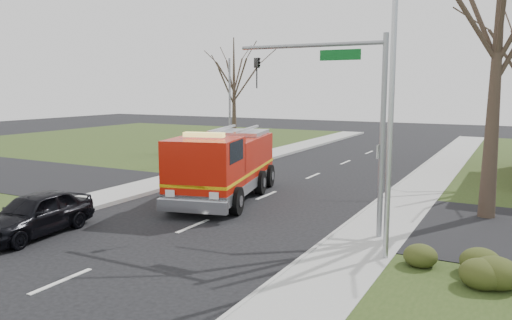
% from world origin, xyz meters
% --- Properties ---
extents(ground, '(120.00, 120.00, 0.00)m').
position_xyz_m(ground, '(0.00, 0.00, 0.00)').
color(ground, black).
rests_on(ground, ground).
extents(sidewalk_right, '(2.40, 80.00, 0.15)m').
position_xyz_m(sidewalk_right, '(6.20, 0.00, 0.07)').
color(sidewalk_right, gray).
rests_on(sidewalk_right, ground).
extents(sidewalk_left, '(2.40, 80.00, 0.15)m').
position_xyz_m(sidewalk_left, '(-6.20, 0.00, 0.07)').
color(sidewalk_left, gray).
rests_on(sidewalk_left, ground).
extents(hedge_corner, '(2.80, 2.00, 0.90)m').
position_xyz_m(hedge_corner, '(9.00, -1.00, 0.58)').
color(hedge_corner, '#303814').
rests_on(hedge_corner, lawn_right).
extents(bare_tree_near, '(6.00, 6.00, 12.00)m').
position_xyz_m(bare_tree_near, '(9.50, 6.00, 7.41)').
color(bare_tree_near, '#35291F').
rests_on(bare_tree_near, ground).
extents(bare_tree_left, '(4.50, 4.50, 9.00)m').
position_xyz_m(bare_tree_left, '(-10.00, 20.00, 5.56)').
color(bare_tree_left, '#35291F').
rests_on(bare_tree_left, ground).
extents(traffic_signal_mast, '(5.29, 0.18, 6.80)m').
position_xyz_m(traffic_signal_mast, '(5.21, 1.50, 4.71)').
color(traffic_signal_mast, gray).
rests_on(traffic_signal_mast, ground).
extents(streetlight_pole, '(1.48, 0.16, 8.40)m').
position_xyz_m(streetlight_pole, '(7.14, -0.50, 4.55)').
color(streetlight_pole, '#B7BABF').
rests_on(streetlight_pole, ground).
extents(utility_pole_far, '(0.14, 0.14, 7.00)m').
position_xyz_m(utility_pole_far, '(-6.80, 14.00, 3.50)').
color(utility_pole_far, gray).
rests_on(utility_pole_far, ground).
extents(fire_engine, '(4.72, 8.61, 3.29)m').
position_xyz_m(fire_engine, '(-1.39, 4.45, 1.49)').
color(fire_engine, red).
rests_on(fire_engine, ground).
extents(parked_car_maroon, '(2.21, 4.60, 1.51)m').
position_xyz_m(parked_car_maroon, '(-4.20, -3.45, 0.76)').
color(parked_car_maroon, black).
rests_on(parked_car_maroon, ground).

